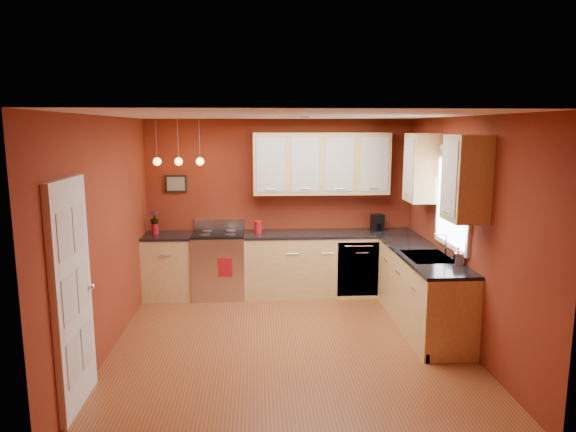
{
  "coord_description": "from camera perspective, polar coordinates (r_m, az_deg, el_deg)",
  "views": [
    {
      "loc": [
        -0.36,
        -5.6,
        2.47
      ],
      "look_at": [
        0.05,
        1.0,
        1.33
      ],
      "focal_mm": 32.0,
      "sensor_mm": 36.0,
      "label": 1
    }
  ],
  "objects": [
    {
      "name": "ceiling",
      "position": [
        5.61,
        0.1,
        11.11
      ],
      "size": [
        4.0,
        4.2,
        0.02
      ],
      "primitive_type": "cube",
      "color": "white",
      "rests_on": "wall_back"
    },
    {
      "name": "base_cabinets_back_right",
      "position": [
        7.74,
        4.67,
        -5.38
      ],
      "size": [
        2.54,
        0.6,
        0.9
      ],
      "primitive_type": "cube",
      "color": "#DCBB76",
      "rests_on": "floor"
    },
    {
      "name": "wall_picture",
      "position": [
        7.81,
        -12.34,
        3.53
      ],
      "size": [
        0.32,
        0.03,
        0.26
      ],
      "primitive_type": "cube",
      "color": "black",
      "rests_on": "wall_back"
    },
    {
      "name": "dishwasher_front",
      "position": [
        7.53,
        7.78,
        -5.88
      ],
      "size": [
        0.6,
        0.02,
        0.8
      ],
      "primitive_type": "cube",
      "color": "silver",
      "rests_on": "base_cabinets_back_right"
    },
    {
      "name": "soap_pump",
      "position": [
        6.13,
        18.41,
        -4.21
      ],
      "size": [
        0.11,
        0.11,
        0.2
      ],
      "primitive_type": "imported",
      "rotation": [
        0.0,
        0.0,
        -0.2
      ],
      "color": "white",
      "rests_on": "counter_right"
    },
    {
      "name": "upper_cabinets_right",
      "position": [
        6.33,
        16.68,
        4.66
      ],
      "size": [
        0.35,
        1.95,
        0.9
      ],
      "primitive_type": "cube",
      "color": "#DCBB76",
      "rests_on": "wall_right"
    },
    {
      "name": "wall_left",
      "position": [
        5.95,
        -19.52,
        -2.14
      ],
      "size": [
        0.02,
        4.2,
        2.6
      ],
      "primitive_type": "cube",
      "color": "maroon",
      "rests_on": "floor"
    },
    {
      "name": "pendant_lights",
      "position": [
        7.44,
        -12.06,
        6.01
      ],
      "size": [
        0.71,
        0.11,
        0.66
      ],
      "color": "gray",
      "rests_on": "ceiling"
    },
    {
      "name": "sink",
      "position": [
        6.44,
        15.28,
        -4.56
      ],
      "size": [
        0.5,
        0.7,
        0.33
      ],
      "color": "gray",
      "rests_on": "counter_right"
    },
    {
      "name": "wall_back",
      "position": [
        7.79,
        -0.88,
        1.14
      ],
      "size": [
        4.0,
        0.02,
        2.6
      ],
      "primitive_type": "cube",
      "color": "maroon",
      "rests_on": "floor"
    },
    {
      "name": "red_canister",
      "position": [
        7.54,
        -3.34,
        -1.24
      ],
      "size": [
        0.12,
        0.12,
        0.18
      ],
      "color": "maroon",
      "rests_on": "counter_back_right"
    },
    {
      "name": "red_vase",
      "position": [
        7.72,
        -14.57,
        -1.39
      ],
      "size": [
        0.1,
        0.1,
        0.16
      ],
      "primitive_type": "cylinder",
      "color": "maroon",
      "rests_on": "counter_back_left"
    },
    {
      "name": "wall_front",
      "position": [
        3.7,
        2.19,
        -8.64
      ],
      "size": [
        4.0,
        0.02,
        2.6
      ],
      "primitive_type": "cube",
      "color": "maroon",
      "rests_on": "floor"
    },
    {
      "name": "upper_cabinets_back",
      "position": [
        7.6,
        3.71,
        5.83
      ],
      "size": [
        2.0,
        0.35,
        0.9
      ],
      "primitive_type": "cube",
      "color": "#DCBB76",
      "rests_on": "wall_back"
    },
    {
      "name": "floor",
      "position": [
        6.13,
        0.09,
        -14.0
      ],
      "size": [
        4.2,
        4.2,
        0.0
      ],
      "primitive_type": "plane",
      "color": "brown",
      "rests_on": "ground"
    },
    {
      "name": "flowers",
      "position": [
        7.69,
        -14.62,
        -0.2
      ],
      "size": [
        0.14,
        0.14,
        0.21
      ],
      "primitive_type": "imported",
      "rotation": [
        0.0,
        0.0,
        0.2
      ],
      "color": "maroon",
      "rests_on": "red_vase"
    },
    {
      "name": "coffee_maker",
      "position": [
        7.85,
        9.93,
        -0.77
      ],
      "size": [
        0.2,
        0.2,
        0.24
      ],
      "rotation": [
        0.0,
        0.0,
        0.29
      ],
      "color": "black",
      "rests_on": "counter_back_right"
    },
    {
      "name": "gas_range",
      "position": [
        7.68,
        -7.67,
        -5.32
      ],
      "size": [
        0.76,
        0.64,
        1.11
      ],
      "color": "silver",
      "rests_on": "floor"
    },
    {
      "name": "base_cabinets_back_left",
      "position": [
        7.77,
        -13.06,
        -5.54
      ],
      "size": [
        0.7,
        0.6,
        0.9
      ],
      "primitive_type": "cube",
      "color": "#DCBB76",
      "rests_on": "floor"
    },
    {
      "name": "counter_back_left",
      "position": [
        7.67,
        -13.19,
        -2.15
      ],
      "size": [
        0.7,
        0.62,
        0.04
      ],
      "primitive_type": "cube",
      "color": "black",
      "rests_on": "base_cabinets_back_left"
    },
    {
      "name": "counter_back_right",
      "position": [
        7.63,
        4.71,
        -1.97
      ],
      "size": [
        2.54,
        0.62,
        0.04
      ],
      "primitive_type": "cube",
      "color": "black",
      "rests_on": "base_cabinets_back_right"
    },
    {
      "name": "base_cabinets_right",
      "position": [
        6.7,
        14.67,
        -8.11
      ],
      "size": [
        0.6,
        2.1,
        0.9
      ],
      "primitive_type": "cube",
      "color": "#DCBB76",
      "rests_on": "floor"
    },
    {
      "name": "wall_right",
      "position": [
        6.18,
        18.94,
        -1.67
      ],
      "size": [
        0.02,
        4.2,
        2.6
      ],
      "primitive_type": "cube",
      "color": "maroon",
      "rests_on": "floor"
    },
    {
      "name": "counter_right",
      "position": [
        6.57,
        14.84,
        -4.2
      ],
      "size": [
        0.62,
        2.1,
        0.04
      ],
      "primitive_type": "cube",
      "color": "black",
      "rests_on": "base_cabinets_right"
    },
    {
      "name": "door_left_wall",
      "position": [
        4.9,
        -22.82,
        -8.15
      ],
      "size": [
        0.12,
        0.82,
        2.05
      ],
      "color": "white",
      "rests_on": "floor"
    },
    {
      "name": "window",
      "position": [
        6.39,
        17.9,
        2.28
      ],
      "size": [
        0.06,
        1.02,
        1.22
      ],
      "color": "white",
      "rests_on": "wall_right"
    },
    {
      "name": "dish_towel",
      "position": [
        7.34,
        -7.02,
        -5.7
      ],
      "size": [
        0.2,
        0.01,
        0.27
      ],
      "primitive_type": "cube",
      "color": "maroon",
      "rests_on": "gas_range"
    }
  ]
}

